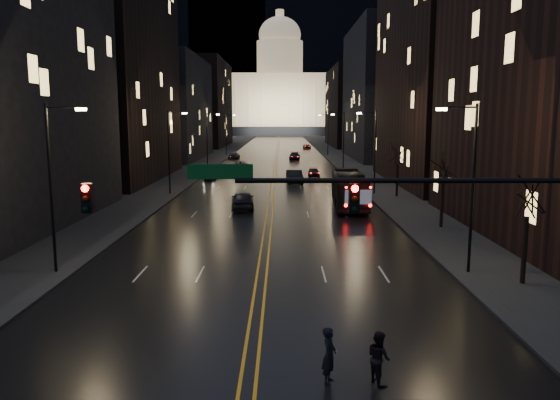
{
  "coord_description": "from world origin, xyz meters",
  "views": [
    {
      "loc": [
        1.07,
        -18.15,
        8.31
      ],
      "look_at": [
        0.95,
        13.3,
        3.51
      ],
      "focal_mm": 35.0,
      "sensor_mm": 36.0,
      "label": 1
    }
  ],
  "objects_px": {
    "bus": "(349,190)",
    "pedestrian_b": "(379,357)",
    "oncoming_car_b": "(211,174)",
    "traffic_signal": "(425,213)",
    "receding_car_a": "(295,177)",
    "oncoming_car_a": "(243,200)",
    "pedestrian_a": "(329,355)"
  },
  "relations": [
    {
      "from": "bus",
      "to": "receding_car_a",
      "type": "distance_m",
      "value": 18.56
    },
    {
      "from": "traffic_signal",
      "to": "receding_car_a",
      "type": "height_order",
      "value": "traffic_signal"
    },
    {
      "from": "bus",
      "to": "receding_car_a",
      "type": "relative_size",
      "value": 2.27
    },
    {
      "from": "receding_car_a",
      "to": "bus",
      "type": "bearing_deg",
      "value": -79.86
    },
    {
      "from": "receding_car_a",
      "to": "traffic_signal",
      "type": "bearing_deg",
      "value": -90.77
    },
    {
      "from": "bus",
      "to": "pedestrian_b",
      "type": "height_order",
      "value": "bus"
    },
    {
      "from": "receding_car_a",
      "to": "oncoming_car_a",
      "type": "bearing_deg",
      "value": -109.47
    },
    {
      "from": "oncoming_car_a",
      "to": "oncoming_car_b",
      "type": "height_order",
      "value": "oncoming_car_a"
    },
    {
      "from": "receding_car_a",
      "to": "pedestrian_b",
      "type": "xyz_separation_m",
      "value": [
        1.44,
        -52.13,
        0.01
      ]
    },
    {
      "from": "oncoming_car_a",
      "to": "receding_car_a",
      "type": "distance_m",
      "value": 19.95
    },
    {
      "from": "receding_car_a",
      "to": "pedestrian_a",
      "type": "height_order",
      "value": "pedestrian_a"
    },
    {
      "from": "oncoming_car_a",
      "to": "pedestrian_a",
      "type": "bearing_deg",
      "value": 94.39
    },
    {
      "from": "bus",
      "to": "traffic_signal",
      "type": "bearing_deg",
      "value": -89.78
    },
    {
      "from": "receding_car_a",
      "to": "oncoming_car_b",
      "type": "bearing_deg",
      "value": 154.1
    },
    {
      "from": "bus",
      "to": "pedestrian_a",
      "type": "distance_m",
      "value": 34.52
    },
    {
      "from": "bus",
      "to": "receding_car_a",
      "type": "xyz_separation_m",
      "value": [
        -4.68,
        17.94,
        -0.78
      ]
    },
    {
      "from": "oncoming_car_b",
      "to": "traffic_signal",
      "type": "bearing_deg",
      "value": 99.59
    },
    {
      "from": "oncoming_car_b",
      "to": "receding_car_a",
      "type": "height_order",
      "value": "receding_car_a"
    },
    {
      "from": "bus",
      "to": "pedestrian_b",
      "type": "xyz_separation_m",
      "value": [
        -3.24,
        -34.18,
        -0.77
      ]
    },
    {
      "from": "receding_car_a",
      "to": "pedestrian_a",
      "type": "distance_m",
      "value": 52.13
    },
    {
      "from": "traffic_signal",
      "to": "oncoming_car_a",
      "type": "distance_m",
      "value": 32.27
    },
    {
      "from": "pedestrian_a",
      "to": "pedestrian_b",
      "type": "height_order",
      "value": "pedestrian_a"
    },
    {
      "from": "pedestrian_a",
      "to": "oncoming_car_a",
      "type": "bearing_deg",
      "value": 26.25
    },
    {
      "from": "oncoming_car_a",
      "to": "pedestrian_b",
      "type": "relative_size",
      "value": 2.91
    },
    {
      "from": "traffic_signal",
      "to": "pedestrian_b",
      "type": "relative_size",
      "value": 10.12
    },
    {
      "from": "bus",
      "to": "oncoming_car_b",
      "type": "relative_size",
      "value": 2.62
    },
    {
      "from": "receding_car_a",
      "to": "pedestrian_b",
      "type": "relative_size",
      "value": 3.01
    },
    {
      "from": "pedestrian_a",
      "to": "receding_car_a",
      "type": "bearing_deg",
      "value": 17.38
    },
    {
      "from": "oncoming_car_a",
      "to": "oncoming_car_b",
      "type": "distance_m",
      "value": 24.4
    },
    {
      "from": "bus",
      "to": "oncoming_car_b",
      "type": "distance_m",
      "value": 27.39
    },
    {
      "from": "traffic_signal",
      "to": "pedestrian_a",
      "type": "xyz_separation_m",
      "value": [
        -3.35,
        -2.0,
        -4.19
      ]
    },
    {
      "from": "bus",
      "to": "oncoming_car_b",
      "type": "xyz_separation_m",
      "value": [
        -15.84,
        22.32,
        -0.89
      ]
    }
  ]
}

